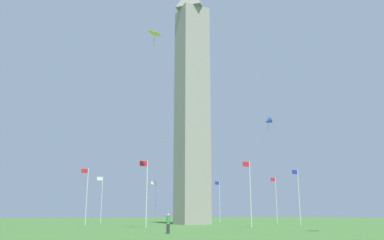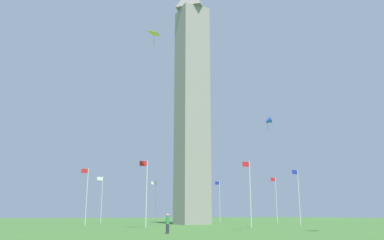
# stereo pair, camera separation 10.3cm
# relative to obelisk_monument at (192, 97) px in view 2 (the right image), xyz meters

# --- Properties ---
(ground_plane) EXTENTS (260.00, 260.00, 0.00)m
(ground_plane) POSITION_rel_obelisk_monument_xyz_m (0.00, 0.00, -22.05)
(ground_plane) COLOR #3D6B2D
(obelisk_monument) EXTENTS (4.85, 4.85, 44.11)m
(obelisk_monument) POSITION_rel_obelisk_monument_xyz_m (0.00, 0.00, 0.00)
(obelisk_monument) COLOR gray
(obelisk_monument) RESTS_ON ground
(flagpole_n) EXTENTS (1.12, 0.14, 8.46)m
(flagpole_n) POSITION_rel_obelisk_monument_xyz_m (17.48, 0.00, -17.43)
(flagpole_n) COLOR silver
(flagpole_n) RESTS_ON ground
(flagpole_ne) EXTENTS (1.12, 0.14, 8.46)m
(flagpole_ne) POSITION_rel_obelisk_monument_xyz_m (12.38, 12.32, -17.43)
(flagpole_ne) COLOR silver
(flagpole_ne) RESTS_ON ground
(flagpole_e) EXTENTS (1.12, 0.14, 8.46)m
(flagpole_e) POSITION_rel_obelisk_monument_xyz_m (0.06, 17.43, -17.43)
(flagpole_e) COLOR silver
(flagpole_e) RESTS_ON ground
(flagpole_se) EXTENTS (1.12, 0.14, 8.46)m
(flagpole_se) POSITION_rel_obelisk_monument_xyz_m (-12.27, 12.32, -17.43)
(flagpole_se) COLOR silver
(flagpole_se) RESTS_ON ground
(flagpole_s) EXTENTS (1.12, 0.14, 8.46)m
(flagpole_s) POSITION_rel_obelisk_monument_xyz_m (-17.37, 0.00, -17.43)
(flagpole_s) COLOR silver
(flagpole_s) RESTS_ON ground
(flagpole_sw) EXTENTS (1.12, 0.14, 8.46)m
(flagpole_sw) POSITION_rel_obelisk_monument_xyz_m (-12.27, -12.32, -17.43)
(flagpole_sw) COLOR silver
(flagpole_sw) RESTS_ON ground
(flagpole_w) EXTENTS (1.12, 0.14, 8.46)m
(flagpole_w) POSITION_rel_obelisk_monument_xyz_m (0.06, -17.43, -17.43)
(flagpole_w) COLOR silver
(flagpole_w) RESTS_ON ground
(flagpole_nw) EXTENTS (1.12, 0.14, 8.46)m
(flagpole_nw) POSITION_rel_obelisk_monument_xyz_m (12.38, -12.32, -17.43)
(flagpole_nw) COLOR silver
(flagpole_nw) RESTS_ON ground
(person_green_shirt) EXTENTS (0.32, 0.32, 1.70)m
(person_green_shirt) POSITION_rel_obelisk_monument_xyz_m (15.61, 27.62, -21.21)
(person_green_shirt) COLOR #2D2D38
(person_green_shirt) RESTS_ON ground
(kite_blue_delta) EXTENTS (1.32, 1.21, 1.75)m
(kite_blue_delta) POSITION_rel_obelisk_monument_xyz_m (0.21, 22.09, -9.20)
(kite_blue_delta) COLOR blue
(kite_yellow_diamond) EXTENTS (1.87, 1.86, 2.15)m
(kite_yellow_diamond) POSITION_rel_obelisk_monument_xyz_m (14.79, 20.63, 0.10)
(kite_yellow_diamond) COLOR yellow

